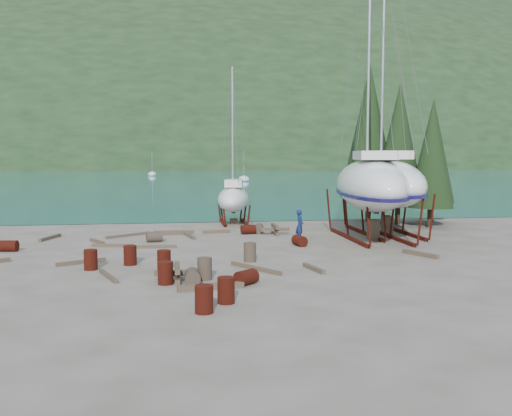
{
  "coord_description": "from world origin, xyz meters",
  "views": [
    {
      "loc": [
        -3.34,
        -26.42,
        4.92
      ],
      "look_at": [
        0.99,
        3.0,
        2.15
      ],
      "focal_mm": 40.0,
      "sensor_mm": 36.0,
      "label": 1
    }
  ],
  "objects": [
    {
      "name": "large_sailboat_near",
      "position": [
        8.14,
        5.56,
        3.21
      ],
      "size": [
        6.03,
        13.16,
        19.97
      ],
      "rotation": [
        0.0,
        0.0,
        -0.19
      ],
      "color": "white",
      "rests_on": "ground"
    },
    {
      "name": "drum_14",
      "position": [
        -5.26,
        -0.66,
        0.44
      ],
      "size": [
        0.58,
        0.58,
        0.88
      ],
      "primitive_type": "cylinder",
      "color": "#54190E",
      "rests_on": "ground"
    },
    {
      "name": "drum_12",
      "position": [
        -0.62,
        -5.34,
        0.29
      ],
      "size": [
        1.04,
        1.02,
        0.58
      ],
      "primitive_type": "cylinder",
      "rotation": [
        1.57,
        0.0,
        2.3
      ],
      "color": "#54190E",
      "rests_on": "ground"
    },
    {
      "name": "timber_3",
      "position": [
        -5.95,
        -3.24,
        0.07
      ],
      "size": [
        0.99,
        2.35,
        0.15
      ],
      "primitive_type": "cube",
      "rotation": [
        0.0,
        0.0,
        0.36
      ],
      "color": "brown",
      "rests_on": "ground"
    },
    {
      "name": "timber_4",
      "position": [
        -7.57,
        6.16,
        0.09
      ],
      "size": [
        1.02,
        1.55,
        0.17
      ],
      "primitive_type": "cube",
      "rotation": [
        0.0,
        0.0,
        0.54
      ],
      "color": "brown",
      "rests_on": "ground"
    },
    {
      "name": "cypress_mid_right",
      "position": [
        14.0,
        10.0,
        4.92
      ],
      "size": [
        3.06,
        3.06,
        8.5
      ],
      "color": "black",
      "rests_on": "ground"
    },
    {
      "name": "timber_6",
      "position": [
        -0.64,
        9.17,
        0.1
      ],
      "size": [
        1.74,
        0.33,
        0.19
      ],
      "primitive_type": "cube",
      "rotation": [
        0.0,
        0.0,
        1.65
      ],
      "color": "brown",
      "rests_on": "ground"
    },
    {
      "name": "cypress_near_right",
      "position": [
        12.5,
        12.0,
        5.79
      ],
      "size": [
        3.6,
        3.6,
        10.0
      ],
      "color": "black",
      "rests_on": "ground"
    },
    {
      "name": "timber_10",
      "position": [
        -2.4,
        7.91,
        0.08
      ],
      "size": [
        0.74,
        2.8,
        0.16
      ],
      "primitive_type": "cube",
      "rotation": [
        0.0,
        0.0,
        0.21
      ],
      "color": "brown",
      "rests_on": "ground"
    },
    {
      "name": "far_house_right",
      "position": [
        30.0,
        190.0,
        2.92
      ],
      "size": [
        6.6,
        5.6,
        5.6
      ],
      "color": "beige",
      "rests_on": "ground"
    },
    {
      "name": "moored_boat_far",
      "position": [
        -8.0,
        110.0,
        0.39
      ],
      "size": [
        2.0,
        5.0,
        6.05
      ],
      "color": "white",
      "rests_on": "ground"
    },
    {
      "name": "timber_15",
      "position": [
        -6.0,
        8.6,
        0.07
      ],
      "size": [
        2.6,
        2.02,
        0.15
      ],
      "primitive_type": "cube",
      "rotation": [
        0.0,
        0.0,
        2.22
      ],
      "color": "brown",
      "rests_on": "ground"
    },
    {
      "name": "timber_pile_aft",
      "position": [
        2.94,
        8.14,
        0.3
      ],
      "size": [
        1.8,
        1.8,
        0.6
      ],
      "color": "brown",
      "rests_on": "ground"
    },
    {
      "name": "timber_5",
      "position": [
        0.13,
        -2.61,
        0.08
      ],
      "size": [
        1.88,
        2.67,
        0.16
      ],
      "primitive_type": "cube",
      "rotation": [
        0.0,
        0.0,
        0.59
      ],
      "color": "brown",
      "rests_on": "ground"
    },
    {
      "name": "timber_11",
      "position": [
        -4.31,
        3.88,
        0.08
      ],
      "size": [
        2.28,
        0.27,
        0.15
      ],
      "primitive_type": "cube",
      "rotation": [
        0.0,
        0.0,
        1.52
      ],
      "color": "brown",
      "rests_on": "ground"
    },
    {
      "name": "drum_2",
      "position": [
        -11.66,
        3.89,
        0.29
      ],
      "size": [
        0.96,
        0.7,
        0.58
      ],
      "primitive_type": "cylinder",
      "rotation": [
        1.57,
        0.0,
        1.42
      ],
      "color": "#54190E",
      "rests_on": "ground"
    },
    {
      "name": "worker",
      "position": [
        3.8,
        5.0,
        0.92
      ],
      "size": [
        0.51,
        0.72,
        1.84
      ],
      "primitive_type": "imported",
      "rotation": [
        0.0,
        0.0,
        1.46
      ],
      "color": "#121E51",
      "rests_on": "ground"
    },
    {
      "name": "drum_6",
      "position": [
        3.44,
        3.47,
        0.29
      ],
      "size": [
        0.77,
        0.99,
        0.58
      ],
      "primitive_type": "cylinder",
      "rotation": [
        1.57,
        0.0,
        0.24
      ],
      "color": "#54190E",
      "rests_on": "ground"
    },
    {
      "name": "timber_12",
      "position": [
        -7.48,
        -0.06,
        0.08
      ],
      "size": [
        2.08,
        1.22,
        0.17
      ],
      "primitive_type": "cube",
      "rotation": [
        0.0,
        0.0,
        2.06
      ],
      "color": "brown",
      "rests_on": "ground"
    },
    {
      "name": "small_sailboat_shore",
      "position": [
        0.96,
        13.98,
        1.84
      ],
      "size": [
        3.27,
        7.21,
        11.12
      ],
      "rotation": [
        0.0,
        0.0,
        -0.16
      ],
      "color": "white",
      "rests_on": "ground"
    },
    {
      "name": "large_sailboat_far",
      "position": [
        9.66,
        7.32,
        3.23
      ],
      "size": [
        5.17,
        12.89,
        19.81
      ],
      "rotation": [
        0.0,
        0.0,
        -0.12
      ],
      "color": "white",
      "rests_on": "ground"
    },
    {
      "name": "timber_16",
      "position": [
        -1.99,
        -5.9,
        0.11
      ],
      "size": [
        2.48,
        0.59,
        0.23
      ],
      "primitive_type": "cube",
      "rotation": [
        0.0,
        0.0,
        1.72
      ],
      "color": "brown",
      "rests_on": "ground"
    },
    {
      "name": "timber_7",
      "position": [
        2.59,
        -3.03,
        0.09
      ],
      "size": [
        0.57,
        1.82,
        0.17
      ],
      "primitive_type": "cube",
      "rotation": [
        0.0,
        0.0,
        0.22
      ],
      "color": "brown",
      "rests_on": "ground"
    },
    {
      "name": "drum_8",
      "position": [
        -6.85,
        -1.51,
        0.44
      ],
      "size": [
        0.58,
        0.58,
        0.88
      ],
      "primitive_type": "cylinder",
      "color": "#54190E",
      "rests_on": "ground"
    },
    {
      "name": "far_hill",
      "position": [
        0.0,
        320.0,
        0.0
      ],
      "size": [
        800.0,
        360.0,
        110.0
      ],
      "primitive_type": "ellipsoid",
      "color": "black",
      "rests_on": "ground"
    },
    {
      "name": "cypress_back_left",
      "position": [
        11.0,
        14.0,
        6.66
      ],
      "size": [
        4.14,
        4.14,
        11.5
      ],
      "color": "black",
      "rests_on": "ground"
    },
    {
      "name": "moored_boat_mid",
      "position": [
        10.0,
        80.0,
        0.39
      ],
      "size": [
        2.0,
        5.0,
        6.05
      ],
      "color": "white",
      "rests_on": "ground"
    },
    {
      "name": "drum_4",
      "position": [
        1.3,
        8.5,
        0.29
      ],
      "size": [
        0.95,
        0.7,
        0.58
      ],
      "primitive_type": "cylinder",
      "rotation": [
        1.57,
        0.0,
        1.71
      ],
      "color": "#54190E",
      "rests_on": "ground"
    },
    {
      "name": "ground",
      "position": [
        0.0,
        0.0,
        0.0
      ],
      "size": [
        600.0,
        600.0,
        0.0
      ],
      "primitive_type": "plane",
      "color": "#595447",
      "rests_on": "ground"
    },
    {
      "name": "far_house_center",
      "position": [
        -20.0,
        190.0,
        2.92
      ],
      "size": [
        6.6,
        5.6,
        5.6
      ],
      "color": "beige",
      "rests_on": "ground"
    },
    {
      "name": "drum_11",
      "position": [
        2.05,
        8.88,
        0.29
      ],
      "size": [
        0.72,
        0.96,
        0.58
      ],
      "primitive_type": "cylinder",
      "rotation": [
        1.57,
        0.0,
        2.98
      ],
      "color": "#2D2823",
      "rests_on": "ground"
    },
    {
      "name": "timber_17",
      "position": [
        -6.57,
        4.61,
        0.08
      ],
      "size": [
        2.27,
        0.59,
        0.16
      ],
      "primitive_type": "cube",
      "rotation": [
        0.0,
        0.0,
        1.38
      ],
      "color": "brown",
      "rests_on": "ground"
    },
    {
      "name": "timber_9",
      "position": [
        -3.28,
        9.71,
        0.08
      ],
      "size": [
        2.54,
        0.27,
        0.15
      ],
      "primitive_type": "cube",
      "rotation": [
        0.0,
        0.0,
        1.52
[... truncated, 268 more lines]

